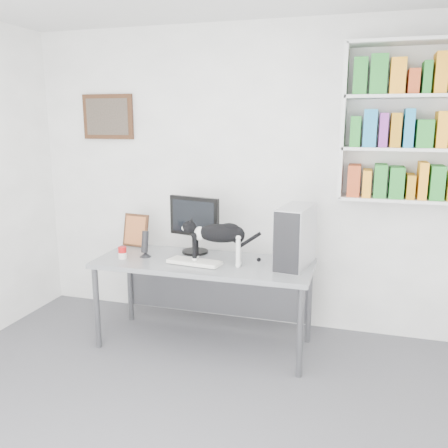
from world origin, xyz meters
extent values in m
cube|color=white|center=(0.00, 2.00, 1.35)|extent=(4.00, 0.01, 2.70)
cube|color=silver|center=(1.40, 1.85, 1.85)|extent=(1.03, 0.28, 1.24)
cube|color=#4B2C18|center=(-1.30, 1.97, 1.90)|extent=(0.52, 0.04, 0.42)
cube|color=slate|center=(-0.13, 1.36, 0.37)|extent=(1.78, 0.70, 0.74)
cube|color=black|center=(-0.29, 1.57, 0.99)|extent=(0.51, 0.32, 0.50)
cube|color=silver|center=(-0.18, 1.26, 0.76)|extent=(0.44, 0.21, 0.03)
cube|color=#B4B3B8|center=(0.60, 1.45, 0.98)|extent=(0.28, 0.50, 0.48)
cylinder|color=black|center=(-0.65, 1.34, 0.86)|extent=(0.12, 0.12, 0.23)
cube|color=#4B2C18|center=(-0.88, 1.63, 0.89)|extent=(0.26, 0.13, 0.31)
cylinder|color=#B90F12|center=(-0.80, 1.23, 0.79)|extent=(0.09, 0.09, 0.10)
camera|label=1|loc=(1.09, -2.16, 1.88)|focal=38.00mm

